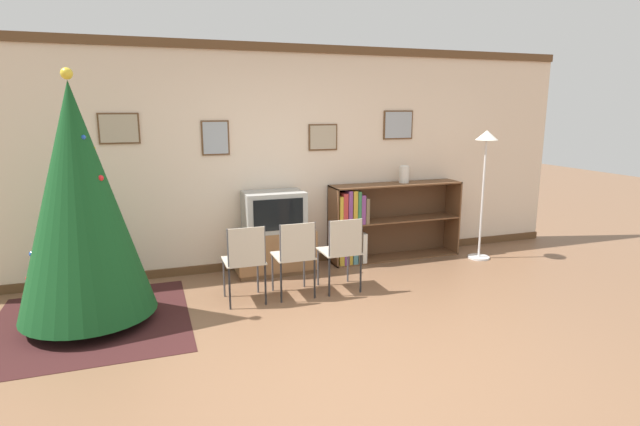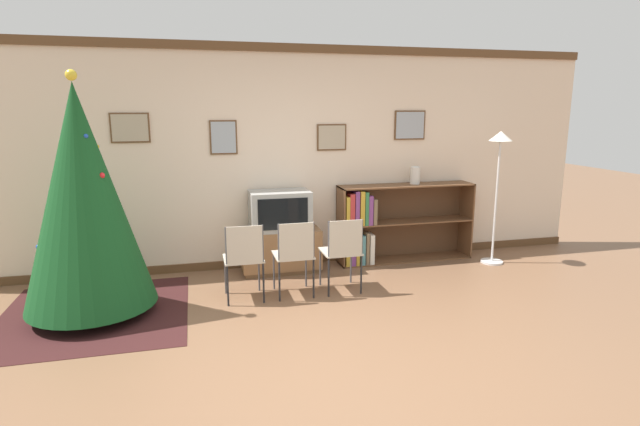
# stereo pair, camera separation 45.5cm
# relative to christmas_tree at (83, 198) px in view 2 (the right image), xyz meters

# --- Properties ---
(ground_plane) EXTENTS (24.00, 24.00, 0.00)m
(ground_plane) POSITION_rel_christmas_tree_xyz_m (2.02, -1.40, -1.14)
(ground_plane) COLOR brown
(wall_back) EXTENTS (8.27, 0.11, 2.70)m
(wall_back) POSITION_rel_christmas_tree_xyz_m (2.02, 1.16, 0.21)
(wall_back) COLOR beige
(wall_back) RESTS_ON ground_plane
(area_rug) EXTENTS (1.74, 1.81, 0.01)m
(area_rug) POSITION_rel_christmas_tree_xyz_m (0.00, -0.00, -1.14)
(area_rug) COLOR #381919
(area_rug) RESTS_ON ground_plane
(christmas_tree) EXTENTS (1.19, 1.19, 2.28)m
(christmas_tree) POSITION_rel_christmas_tree_xyz_m (0.00, 0.00, 0.00)
(christmas_tree) COLOR maroon
(christmas_tree) RESTS_ON area_rug
(tv_console) EXTENTS (0.95, 0.46, 0.52)m
(tv_console) POSITION_rel_christmas_tree_xyz_m (1.97, 0.86, -0.88)
(tv_console) COLOR brown
(tv_console) RESTS_ON ground_plane
(television) EXTENTS (0.71, 0.45, 0.47)m
(television) POSITION_rel_christmas_tree_xyz_m (1.97, 0.86, -0.39)
(television) COLOR #9E9E99
(television) RESTS_ON tv_console
(folding_chair_left) EXTENTS (0.40, 0.40, 0.82)m
(folding_chair_left) POSITION_rel_christmas_tree_xyz_m (1.45, -0.02, -0.67)
(folding_chair_left) COLOR #BCB29E
(folding_chair_left) RESTS_ON ground_plane
(folding_chair_center) EXTENTS (0.40, 0.40, 0.82)m
(folding_chair_center) POSITION_rel_christmas_tree_xyz_m (1.97, -0.02, -0.67)
(folding_chair_center) COLOR #BCB29E
(folding_chair_center) RESTS_ON ground_plane
(folding_chair_right) EXTENTS (0.40, 0.40, 0.82)m
(folding_chair_right) POSITION_rel_christmas_tree_xyz_m (2.50, -0.02, -0.67)
(folding_chair_right) COLOR #BCB29E
(folding_chair_right) RESTS_ON ground_plane
(bookshelf) EXTENTS (1.77, 0.36, 1.00)m
(bookshelf) POSITION_rel_christmas_tree_xyz_m (3.29, 0.93, -0.64)
(bookshelf) COLOR brown
(bookshelf) RESTS_ON ground_plane
(vase) EXTENTS (0.13, 0.13, 0.23)m
(vase) POSITION_rel_christmas_tree_xyz_m (3.75, 0.95, -0.03)
(vase) COLOR silver
(vase) RESTS_ON bookshelf
(standing_lamp) EXTENTS (0.28, 0.28, 1.68)m
(standing_lamp) POSITION_rel_christmas_tree_xyz_m (4.67, 0.52, 0.15)
(standing_lamp) COLOR silver
(standing_lamp) RESTS_ON ground_plane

